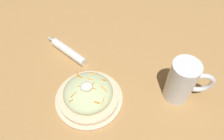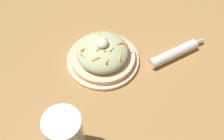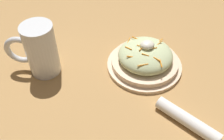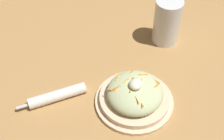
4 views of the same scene
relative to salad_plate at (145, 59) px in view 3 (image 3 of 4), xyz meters
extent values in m
plane|color=#B2844C|center=(-0.08, -0.22, -0.03)|extent=(1.43, 1.43, 0.00)
cylinder|color=beige|center=(0.00, 0.00, -0.03)|extent=(0.23, 0.23, 0.01)
cylinder|color=beige|center=(0.00, 0.00, -0.01)|extent=(0.20, 0.20, 0.02)
ellipsoid|color=beige|center=(0.00, 0.00, 0.01)|extent=(0.16, 0.16, 0.06)
cylinder|color=orange|center=(-0.05, -0.02, 0.04)|extent=(0.02, 0.01, 0.01)
cylinder|color=orange|center=(0.01, -0.01, 0.05)|extent=(0.03, 0.00, 0.00)
cylinder|color=orange|center=(-0.01, 0.01, 0.05)|extent=(0.02, 0.02, 0.00)
cylinder|color=orange|center=(-0.01, -0.03, 0.04)|extent=(0.02, 0.01, 0.01)
cylinder|color=orange|center=(-0.05, 0.01, 0.04)|extent=(0.02, 0.02, 0.01)
cylinder|color=orange|center=(-0.02, -0.06, 0.03)|extent=(0.03, 0.00, 0.01)
cylinder|color=orange|center=(-0.02, 0.00, 0.05)|extent=(0.02, 0.02, 0.01)
cylinder|color=orange|center=(-0.04, 0.05, 0.03)|extent=(0.02, 0.03, 0.01)
cylinder|color=orange|center=(0.05, 0.03, 0.04)|extent=(0.02, 0.01, 0.01)
cylinder|color=orange|center=(0.02, -0.05, 0.04)|extent=(0.02, 0.02, 0.01)
cylinder|color=orange|center=(-0.02, 0.05, 0.04)|extent=(0.02, 0.02, 0.01)
cylinder|color=orange|center=(0.04, 0.01, 0.04)|extent=(0.03, 0.02, 0.00)
cylinder|color=orange|center=(0.03, -0.06, 0.03)|extent=(0.01, 0.03, 0.01)
ellipsoid|color=white|center=(0.00, 0.00, 0.05)|extent=(0.04, 0.04, 0.02)
cylinder|color=white|center=(-0.29, 0.03, 0.05)|extent=(0.09, 0.09, 0.16)
cylinder|color=#B76B14|center=(-0.29, 0.03, 0.03)|extent=(0.08, 0.08, 0.11)
cylinder|color=white|center=(-0.29, 0.03, 0.09)|extent=(0.08, 0.08, 0.01)
torus|color=white|center=(-0.35, 0.05, 0.04)|extent=(0.09, 0.04, 0.09)
cylinder|color=white|center=(0.05, -0.21, -0.02)|extent=(0.13, 0.15, 0.03)
camera|label=1|loc=(-0.01, 0.38, 0.63)|focal=35.48mm
camera|label=2|loc=(-0.55, -0.12, 0.69)|focal=46.40mm
camera|label=3|loc=(-0.19, -0.52, 0.51)|focal=40.24mm
camera|label=4|loc=(0.56, 0.10, 0.72)|focal=51.66mm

